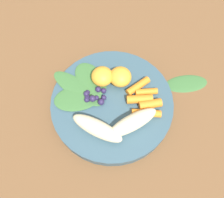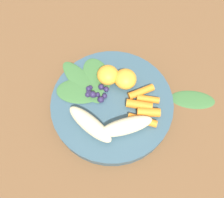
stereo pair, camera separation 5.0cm
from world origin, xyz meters
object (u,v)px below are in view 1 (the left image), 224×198
at_px(banana_peeled_left, 133,122).
at_px(kale_leaf_stray, 187,83).
at_px(bowl, 112,104).
at_px(banana_peeled_right, 97,128).
at_px(orange_segment_near, 102,76).

distance_m(banana_peeled_left, kale_leaf_stray, 0.19).
bearing_deg(kale_leaf_stray, bowl, -169.22).
bearing_deg(bowl, kale_leaf_stray, -101.21).
relative_size(banana_peeled_left, banana_peeled_right, 1.00).
distance_m(banana_peeled_right, orange_segment_near, 0.12).
bearing_deg(orange_segment_near, banana_peeled_left, -179.03).
bearing_deg(banana_peeled_right, orange_segment_near, 113.51).
xyz_separation_m(banana_peeled_right, kale_leaf_stray, (0.01, -0.25, -0.04)).
bearing_deg(orange_segment_near, banana_peeled_right, 146.56).
bearing_deg(orange_segment_near, kale_leaf_stray, -117.35).
relative_size(banana_peeled_right, kale_leaf_stray, 1.08).
bearing_deg(orange_segment_near, bowl, 173.14).
relative_size(banana_peeled_left, orange_segment_near, 2.29).
xyz_separation_m(bowl, kale_leaf_stray, (-0.04, -0.19, -0.01)).
xyz_separation_m(banana_peeled_left, banana_peeled_right, (0.02, 0.07, 0.00)).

